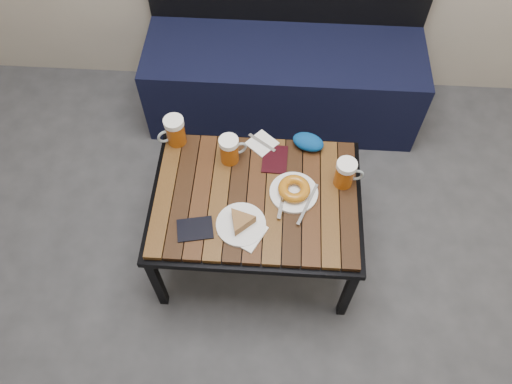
# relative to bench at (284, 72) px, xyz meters

# --- Properties ---
(bench) EXTENTS (1.40, 0.50, 0.95)m
(bench) POSITION_rel_bench_xyz_m (0.00, 0.00, 0.00)
(bench) COLOR black
(bench) RESTS_ON ground
(cafe_table) EXTENTS (0.84, 0.62, 0.47)m
(cafe_table) POSITION_rel_bench_xyz_m (-0.09, -0.90, 0.16)
(cafe_table) COLOR black
(cafe_table) RESTS_ON ground
(beer_mug_left) EXTENTS (0.13, 0.11, 0.13)m
(beer_mug_left) POSITION_rel_bench_xyz_m (-0.44, -0.65, 0.27)
(beer_mug_left) COLOR #9D460C
(beer_mug_left) RESTS_ON cafe_table
(beer_mug_centre) EXTENTS (0.12, 0.10, 0.13)m
(beer_mug_centre) POSITION_rel_bench_xyz_m (-0.21, -0.72, 0.26)
(beer_mug_centre) COLOR #9D460C
(beer_mug_centre) RESTS_ON cafe_table
(beer_mug_right) EXTENTS (0.12, 0.08, 0.13)m
(beer_mug_right) POSITION_rel_bench_xyz_m (0.26, -0.81, 0.26)
(beer_mug_right) COLOR #9D460C
(beer_mug_right) RESTS_ON cafe_table
(plate_pie) EXTENTS (0.19, 0.19, 0.05)m
(plate_pie) POSITION_rel_bench_xyz_m (-0.14, -1.03, 0.22)
(plate_pie) COLOR white
(plate_pie) RESTS_ON cafe_table
(plate_bagel) EXTENTS (0.19, 0.25, 0.05)m
(plate_bagel) POSITION_rel_bench_xyz_m (0.06, -0.88, 0.22)
(plate_bagel) COLOR white
(plate_bagel) RESTS_ON cafe_table
(napkin_left) EXTENTS (0.15, 0.15, 0.01)m
(napkin_left) POSITION_rel_bench_xyz_m (-0.08, -0.64, 0.20)
(napkin_left) COLOR white
(napkin_left) RESTS_ON cafe_table
(napkin_right) EXTENTS (0.19, 0.18, 0.01)m
(napkin_right) POSITION_rel_bench_xyz_m (-0.13, -1.06, 0.20)
(napkin_right) COLOR white
(napkin_right) RESTS_ON cafe_table
(passport_navy) EXTENTS (0.15, 0.12, 0.01)m
(passport_navy) POSITION_rel_bench_xyz_m (-0.31, -1.06, 0.20)
(passport_navy) COLOR black
(passport_navy) RESTS_ON cafe_table
(passport_burgundy) EXTENTS (0.11, 0.15, 0.01)m
(passport_burgundy) POSITION_rel_bench_xyz_m (-0.02, -0.72, 0.20)
(passport_burgundy) COLOR black
(passport_burgundy) RESTS_ON cafe_table
(knit_pouch) EXTENTS (0.15, 0.13, 0.06)m
(knit_pouch) POSITION_rel_bench_xyz_m (0.11, -0.64, 0.23)
(knit_pouch) COLOR navy
(knit_pouch) RESTS_ON cafe_table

